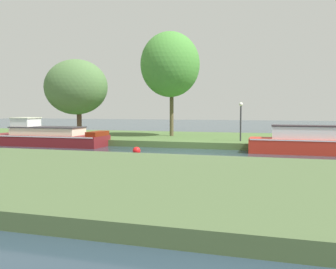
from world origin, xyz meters
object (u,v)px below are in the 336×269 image
Objects in this scene: willow_tree_left at (76,87)px; mooring_post_near at (276,136)px; willow_tree_centre at (170,65)px; lamp_post at (241,116)px; red_barge at (323,142)px; channel_buoy at (137,151)px; maroon_narrowboat at (46,137)px.

mooring_post_near is (14.72, -2.41, -3.25)m from willow_tree_left.
willow_tree_left is at bearing -170.66° from willow_tree_centre.
willow_tree_centre is at bearing 9.34° from willow_tree_left.
willow_tree_left reaches higher than mooring_post_near.
lamp_post is 2.82× the size of mooring_post_near.
red_barge is at bearing -28.16° from lamp_post.
willow_tree_left is 11.01m from channel_buoy.
red_barge is at bearing -32.79° from mooring_post_near.
willow_tree_centre is 3.13× the size of lamp_post.
lamp_post is (-4.57, 2.45, 1.29)m from red_barge.
lamp_post is (12.58, -1.53, -2.11)m from willow_tree_left.
channel_buoy is (-4.94, -5.39, -1.76)m from lamp_post.
red_barge is 0.95× the size of willow_tree_centre.
channel_buoy is (0.48, -8.09, -5.46)m from willow_tree_centre.
willow_tree_centre reaches higher than lamp_post.
willow_tree_centre is (-9.99, 5.15, 4.98)m from red_barge.
red_barge is 0.89× the size of maroon_narrowboat.
lamp_post is at bearing 11.06° from maroon_narrowboat.
maroon_narrowboat is at bearing 158.76° from channel_buoy.
red_barge is 1.26× the size of willow_tree_left.
channel_buoy is (7.58, -2.94, -0.38)m from maroon_narrowboat.
maroon_narrowboat is at bearing -89.12° from willow_tree_left.
maroon_narrowboat is (-17.08, 0.00, -0.09)m from red_barge.
willow_tree_centre is at bearing 93.40° from channel_buoy.
channel_buoy is at bearing -162.79° from red_barge.
maroon_narrowboat is 10.13m from willow_tree_centre.
willow_tree_left is 0.75× the size of willow_tree_centre.
lamp_post is at bearing 47.50° from channel_buoy.
lamp_post is 5.79× the size of channel_buoy.
willow_tree_centre is (7.09, 5.15, 5.08)m from maroon_narrowboat.
red_barge reaches higher than mooring_post_near.
willow_tree_left is at bearing 90.88° from maroon_narrowboat.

